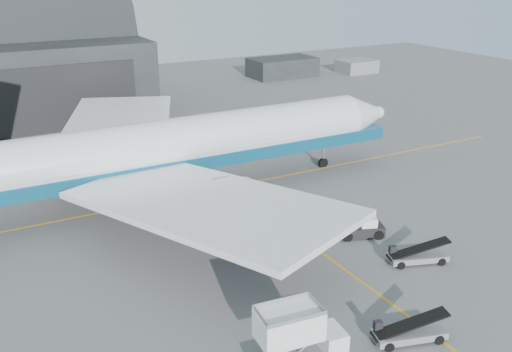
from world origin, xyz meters
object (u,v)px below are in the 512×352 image
pushback_tug (361,228)px  belt_loader_b (417,256)px  belt_loader_a (408,332)px  airliner (174,147)px  catering_truck (296,338)px

pushback_tug → belt_loader_b: 6.36m
belt_loader_a → pushback_tug: bearing=79.2°
airliner → catering_truck: bearing=-96.7°
belt_loader_a → belt_loader_b: (7.92, 7.55, 0.00)m
catering_truck → belt_loader_b: size_ratio=1.16×
airliner → belt_loader_b: bearing=-61.8°
belt_loader_b → pushback_tug: bearing=116.8°
catering_truck → belt_loader_b: catering_truck is taller
belt_loader_a → airliner: bearing=114.5°
airliner → pushback_tug: bearing=-55.5°
catering_truck → belt_loader_a: 8.17m
airliner → belt_loader_b: airliner is taller
catering_truck → belt_loader_b: (15.82, 6.09, -1.45)m
catering_truck → belt_loader_b: bearing=26.9°
catering_truck → belt_loader_b: 17.02m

